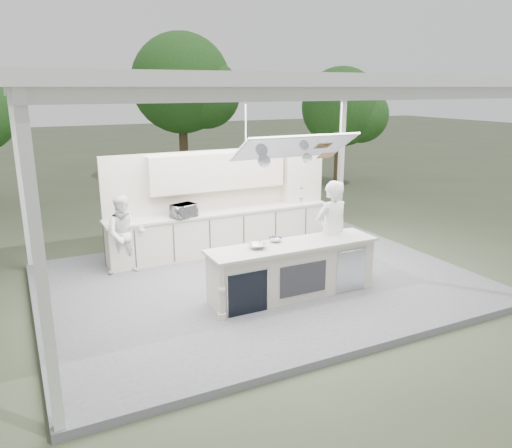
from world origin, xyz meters
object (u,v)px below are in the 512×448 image
demo_island (292,270)px  head_chef (331,233)px  sous_chef (125,234)px  back_counter (221,231)px

demo_island → head_chef: size_ratio=1.59×
demo_island → sous_chef: sous_chef is taller
demo_island → sous_chef: size_ratio=1.97×
back_counter → sous_chef: (-2.19, -0.37, 0.31)m
back_counter → head_chef: head_chef is taller
sous_chef → back_counter: bearing=14.3°
back_counter → demo_island: bearing=-86.4°
back_counter → head_chef: (1.12, -2.60, 0.50)m
demo_island → sous_chef: (-2.37, 2.44, 0.31)m
back_counter → sous_chef: sous_chef is taller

